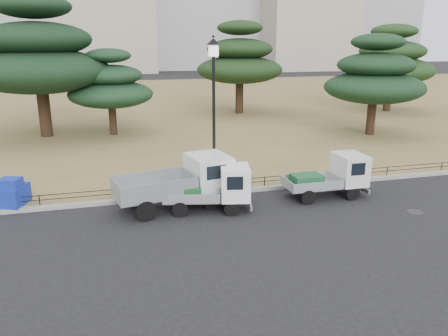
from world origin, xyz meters
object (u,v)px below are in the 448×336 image
object	(u,v)px
truck_kei_front	(214,189)
truck_kei_rear	(331,176)
street_lamp	(214,90)
truck_large	(181,180)
tarp_pile	(5,194)

from	to	relation	value
truck_kei_front	truck_kei_rear	size ratio (longest dim) A/B	1.03
truck_kei_rear	street_lamp	world-z (taller)	street_lamp
truck_large	street_lamp	bearing A→B (deg)	27.34
truck_large	truck_kei_rear	bearing A→B (deg)	-14.89
street_lamp	truck_large	bearing A→B (deg)	-141.66
truck_kei_front	truck_kei_rear	world-z (taller)	truck_kei_rear
truck_large	truck_kei_rear	xyz separation A→B (m)	(6.07, -0.41, -0.20)
truck_large	tarp_pile	xyz separation A→B (m)	(-6.47, 1.56, -0.49)
truck_large	truck_kei_front	bearing A→B (deg)	-41.61
street_lamp	truck_kei_front	bearing A→B (deg)	-103.96
truck_large	tarp_pile	world-z (taller)	truck_large
truck_kei_front	tarp_pile	distance (m)	7.92
truck_kei_front	street_lamp	size ratio (longest dim) A/B	0.56
truck_large	truck_kei_front	xyz separation A→B (m)	(1.13, -0.67, -0.22)
truck_large	truck_kei_front	distance (m)	1.33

